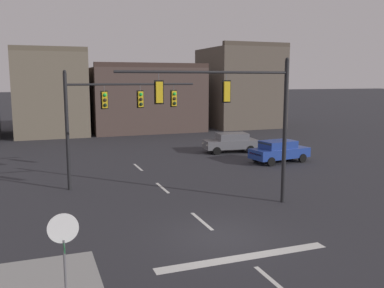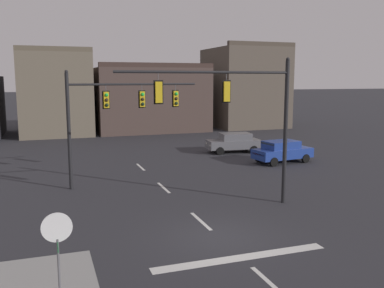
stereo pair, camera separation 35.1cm
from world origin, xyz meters
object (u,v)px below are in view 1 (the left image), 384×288
object	(u,v)px
signal_mast_near_side	(241,108)
signal_mast_far_side	(112,109)
stop_sign	(64,240)
car_lot_middle	(279,151)
car_lot_nearside	(231,142)

from	to	relation	value
signal_mast_near_side	signal_mast_far_side	bearing A→B (deg)	127.32
signal_mast_far_side	stop_sign	xyz separation A→B (m)	(-3.57, -13.52, -2.27)
signal_mast_near_side	stop_sign	bearing A→B (deg)	-139.76
stop_sign	car_lot_middle	bearing A→B (deg)	44.82
signal_mast_far_side	signal_mast_near_side	bearing A→B (deg)	-52.68
signal_mast_near_side	stop_sign	size ratio (longest dim) A/B	2.95
stop_sign	car_lot_middle	distance (m)	22.81
signal_mast_near_side	signal_mast_far_side	xyz separation A→B (m)	(-4.86, 6.38, -0.34)
car_lot_nearside	signal_mast_near_side	bearing A→B (deg)	-114.00
signal_mast_near_side	car_lot_nearside	bearing A→B (deg)	66.00
signal_mast_near_side	stop_sign	distance (m)	11.35
car_lot_middle	signal_mast_far_side	bearing A→B (deg)	-168.63
signal_mast_near_side	car_lot_nearside	xyz separation A→B (m)	(6.25, 14.03, -3.90)
car_lot_nearside	car_lot_middle	world-z (taller)	same
signal_mast_far_side	car_lot_nearside	world-z (taller)	signal_mast_far_side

